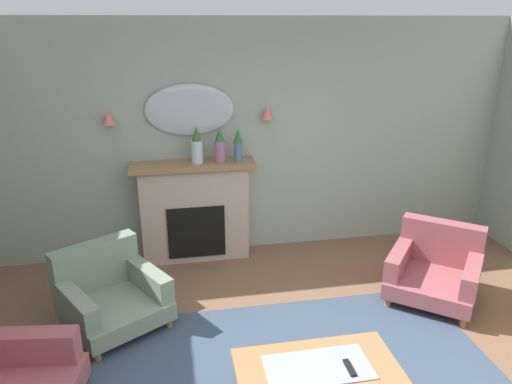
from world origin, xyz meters
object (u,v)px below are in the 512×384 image
at_px(tv_remote, 349,368).
at_px(armchair_in_corner, 435,268).
at_px(mantel_vase_left, 238,143).
at_px(coffee_table, 318,374).
at_px(mantel_vase_centre, 197,147).
at_px(wall_mirror, 190,110).
at_px(mantel_vase_right, 220,146).
at_px(wall_sconce_left, 108,118).
at_px(armchair_by_coffee_table, 109,292).
at_px(wall_sconce_right, 267,113).
at_px(fireplace, 195,212).

bearing_deg(tv_remote, armchair_in_corner, 43.89).
xyz_separation_m(mantel_vase_left, coffee_table, (0.15, -2.56, -0.97)).
xyz_separation_m(coffee_table, armchair_in_corner, (1.65, 1.33, -0.08)).
height_order(mantel_vase_centre, tv_remote, mantel_vase_centre).
xyz_separation_m(wall_mirror, tv_remote, (0.85, -2.78, -1.26)).
relative_size(mantel_vase_right, armchair_in_corner, 0.35).
xyz_separation_m(mantel_vase_centre, coffee_table, (0.60, -2.56, -0.96)).
bearing_deg(wall_sconce_left, armchair_by_coffee_table, -90.40).
bearing_deg(wall_sconce_left, mantel_vase_centre, -7.59).
bearing_deg(armchair_by_coffee_table, wall_sconce_right, 35.60).
distance_m(mantel_vase_centre, mantel_vase_right, 0.25).
bearing_deg(wall_sconce_left, tv_remote, -58.17).
distance_m(tv_remote, armchair_in_corner, 2.01).
bearing_deg(fireplace, wall_sconce_left, 173.84).
bearing_deg(mantel_vase_centre, armchair_by_coffee_table, -129.48).
distance_m(mantel_vase_right, armchair_in_corner, 2.56).
bearing_deg(armchair_in_corner, mantel_vase_right, 148.48).
distance_m(mantel_vase_centre, coffee_table, 2.79).
bearing_deg(mantel_vase_centre, wall_sconce_left, 172.41).
height_order(wall_sconce_right, tv_remote, wall_sconce_right).
relative_size(wall_sconce_right, armchair_by_coffee_table, 0.13).
distance_m(mantel_vase_right, coffee_table, 2.75).
relative_size(mantel_vase_left, armchair_in_corner, 0.32).
xyz_separation_m(mantel_vase_centre, mantel_vase_left, (0.45, 0.00, 0.01)).
distance_m(wall_sconce_right, armchair_by_coffee_table, 2.50).
height_order(fireplace, mantel_vase_right, mantel_vase_right).
bearing_deg(wall_mirror, wall_sconce_left, -176.63).
xyz_separation_m(mantel_vase_left, wall_sconce_left, (-1.35, 0.12, 0.30)).
bearing_deg(fireplace, mantel_vase_centre, -29.53).
relative_size(mantel_vase_left, wall_sconce_left, 2.62).
height_order(mantel_vase_right, tv_remote, mantel_vase_right).
bearing_deg(wall_mirror, armchair_in_corner, -31.27).
height_order(mantel_vase_right, wall_mirror, wall_mirror).
xyz_separation_m(mantel_vase_left, armchair_in_corner, (1.79, -1.22, -1.05)).
bearing_deg(mantel_vase_right, wall_sconce_left, 174.04).
bearing_deg(coffee_table, wall_sconce_left, 119.20).
bearing_deg(wall_sconce_left, armchair_in_corner, -23.13).
bearing_deg(mantel_vase_right, mantel_vase_centre, 180.00).
height_order(wall_mirror, wall_sconce_left, wall_mirror).
xyz_separation_m(mantel_vase_right, wall_sconce_left, (-1.15, 0.12, 0.32)).
relative_size(wall_mirror, armchair_by_coffee_table, 0.86).
relative_size(wall_mirror, coffee_table, 0.87).
height_order(coffee_table, tv_remote, tv_remote).
height_order(wall_sconce_left, armchair_in_corner, wall_sconce_left).
relative_size(mantel_vase_left, wall_sconce_right, 2.62).
relative_size(mantel_vase_centre, coffee_table, 0.37).
bearing_deg(armchair_by_coffee_table, wall_mirror, 56.00).
bearing_deg(coffee_table, wall_mirror, 103.33).
relative_size(mantel_vase_right, armchair_by_coffee_table, 0.35).
height_order(mantel_vase_right, coffee_table, mantel_vase_right).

